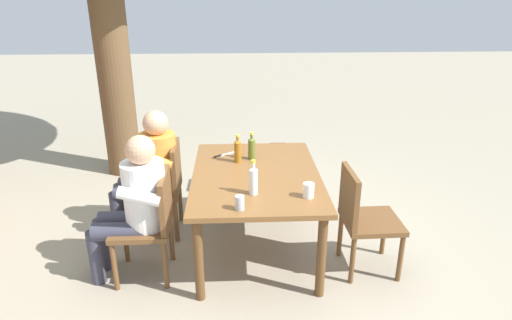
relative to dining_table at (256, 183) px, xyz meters
name	(u,v)px	position (x,y,z in m)	size (l,w,h in m)	color
ground_plane	(256,248)	(0.00, 0.00, -0.64)	(24.00, 24.00, 0.00)	gray
dining_table	(256,183)	(0.00, 0.00, 0.00)	(1.48, 1.05, 0.72)	brown
chair_far_left	(152,220)	(-0.33, 0.82, -0.15)	(0.44, 0.44, 0.87)	brown
chair_far_right	(164,184)	(0.34, 0.82, -0.15)	(0.45, 0.45, 0.87)	brown
chair_near_left	(362,215)	(-0.34, -0.82, -0.15)	(0.45, 0.45, 0.87)	brown
person_in_white_shirt	(135,201)	(-0.33, 0.93, 0.02)	(0.47, 0.62, 1.18)	white
person_in_plaid_shirt	(150,167)	(0.33, 0.93, 0.02)	(0.47, 0.62, 1.18)	orange
bottle_clear	(253,180)	(-0.38, 0.04, 0.20)	(0.06, 0.06, 0.27)	white
bottle_olive	(252,148)	(0.33, 0.02, 0.19)	(0.06, 0.06, 0.25)	#566623
bottle_amber	(238,150)	(0.26, 0.15, 0.19)	(0.06, 0.06, 0.25)	#996019
cup_white	(309,190)	(-0.46, -0.36, 0.14)	(0.08, 0.08, 0.11)	white
cup_steel	(240,203)	(-0.63, 0.14, 0.14)	(0.07, 0.07, 0.10)	#B2B7BC
table_knife	(223,155)	(0.44, 0.28, 0.09)	(0.16, 0.21, 0.01)	silver
backpack_by_near_side	(231,173)	(1.18, 0.22, -0.41)	(0.34, 0.24, 0.46)	#47663D
backpack_by_far_side	(279,166)	(1.37, -0.34, -0.42)	(0.30, 0.24, 0.45)	maroon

